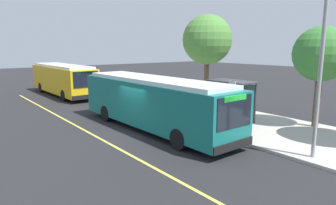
# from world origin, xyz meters

# --- Properties ---
(ground_plane) EXTENTS (120.00, 120.00, 0.00)m
(ground_plane) POSITION_xyz_m (0.00, 0.00, 0.00)
(ground_plane) COLOR #232326
(sidewalk_curb) EXTENTS (44.00, 6.40, 0.15)m
(sidewalk_curb) POSITION_xyz_m (0.00, 6.00, 0.07)
(sidewalk_curb) COLOR #B7B2A8
(sidewalk_curb) RESTS_ON ground_plane
(lane_stripe_center) EXTENTS (36.00, 0.14, 0.01)m
(lane_stripe_center) POSITION_xyz_m (0.00, -2.20, 0.00)
(lane_stripe_center) COLOR #E0D64C
(lane_stripe_center) RESTS_ON ground_plane
(transit_bus_main) EXTENTS (11.61, 2.81, 2.95)m
(transit_bus_main) POSITION_xyz_m (0.12, 1.01, 1.62)
(transit_bus_main) COLOR #146B66
(transit_bus_main) RESTS_ON ground_plane
(transit_bus_second) EXTENTS (11.03, 2.71, 2.95)m
(transit_bus_second) POSITION_xyz_m (-15.42, 1.24, 1.62)
(transit_bus_second) COLOR gold
(transit_bus_second) RESTS_ON ground_plane
(bus_shelter) EXTENTS (2.90, 1.60, 2.48)m
(bus_shelter) POSITION_xyz_m (1.66, 5.75, 1.92)
(bus_shelter) COLOR #333338
(bus_shelter) RESTS_ON sidewalk_curb
(waiting_bench) EXTENTS (1.60, 0.48, 0.95)m
(waiting_bench) POSITION_xyz_m (1.87, 5.89, 0.63)
(waiting_bench) COLOR brown
(waiting_bench) RESTS_ON sidewalk_curb
(route_sign_post) EXTENTS (0.44, 0.08, 2.80)m
(route_sign_post) POSITION_xyz_m (3.72, 3.44, 1.96)
(route_sign_post) COLOR #333338
(route_sign_post) RESTS_ON sidewalk_curb
(pedestrian_commuter) EXTENTS (0.24, 0.40, 1.69)m
(pedestrian_commuter) POSITION_xyz_m (1.11, 4.84, 1.12)
(pedestrian_commuter) COLOR #282D47
(pedestrian_commuter) RESTS_ON sidewalk_curb
(street_tree_near_shelter) EXTENTS (3.70, 3.70, 6.87)m
(street_tree_near_shelter) POSITION_xyz_m (-2.54, 7.83, 5.14)
(street_tree_near_shelter) COLOR brown
(street_tree_near_shelter) RESTS_ON sidewalk_curb
(street_tree_upstreet) EXTENTS (3.03, 3.03, 5.63)m
(street_tree_upstreet) POSITION_xyz_m (5.73, 8.37, 4.23)
(street_tree_upstreet) COLOR brown
(street_tree_upstreet) RESTS_ON sidewalk_curb
(utility_pole) EXTENTS (0.16, 0.16, 6.40)m
(utility_pole) POSITION_xyz_m (8.10, 3.46, 3.35)
(utility_pole) COLOR gray
(utility_pole) RESTS_ON sidewalk_curb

